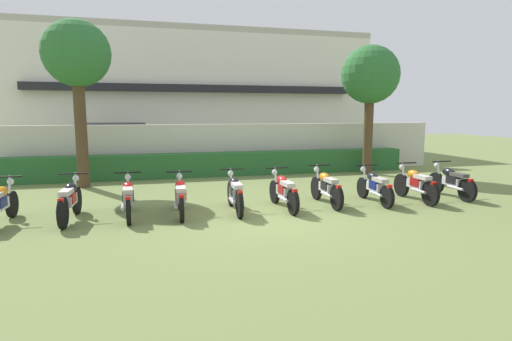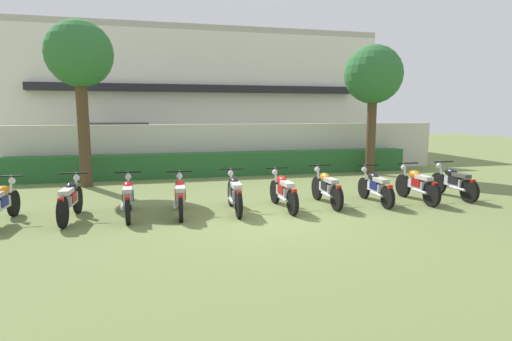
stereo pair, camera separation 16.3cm
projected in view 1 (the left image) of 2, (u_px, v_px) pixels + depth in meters
The scene contains 17 objects.
ground at pixel (269, 218), 9.05m from camera, with size 60.00×60.00×0.00m, color olive.
building at pixel (192, 95), 23.59m from camera, with size 19.14×6.50×6.65m.
compound_wall at pixel (217, 149), 15.72m from camera, with size 18.19×0.30×1.87m, color beige.
hedge_row at pixel (220, 164), 15.12m from camera, with size 14.55×0.70×0.85m, color #28602D.
parked_car at pixel (114, 145), 17.40m from camera, with size 4.72×2.62×1.89m.
tree_near_inspector at pixel (77, 57), 12.29m from camera, with size 2.00×2.00×5.06m.
tree_far_side at pixel (370, 77), 15.18m from camera, with size 2.13×2.13×4.77m.
motorcycle_in_row_0 at pixel (0, 204), 8.44m from camera, with size 0.60×1.93×0.95m.
motorcycle_in_row_1 at pixel (70, 200), 8.78m from camera, with size 0.60×1.90×0.97m.
motorcycle_in_row_2 at pixel (128, 198), 9.08m from camera, with size 0.60×1.91×0.95m.
motorcycle_in_row_3 at pixel (180, 196), 9.27m from camera, with size 0.60×1.82×0.95m.
motorcycle_in_row_4 at pixel (235, 193), 9.60m from camera, with size 0.60×1.87×0.96m.
motorcycle_in_row_5 at pixel (283, 191), 9.89m from camera, with size 0.60×1.90×0.95m.
motorcycle_in_row_6 at pixel (326, 187), 10.33m from camera, with size 0.60×1.92×0.96m.
motorcycle_in_row_7 at pixel (375, 186), 10.54m from camera, with size 0.60×1.85×0.94m.
motorcycle_in_row_8 at pixel (416, 184), 10.77m from camera, with size 0.60×1.89×0.97m.
motorcycle_in_row_9 at pixel (451, 181), 11.20m from camera, with size 0.60×1.82×0.96m.
Camera 1 is at (-2.53, -8.45, 2.31)m, focal length 28.89 mm.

